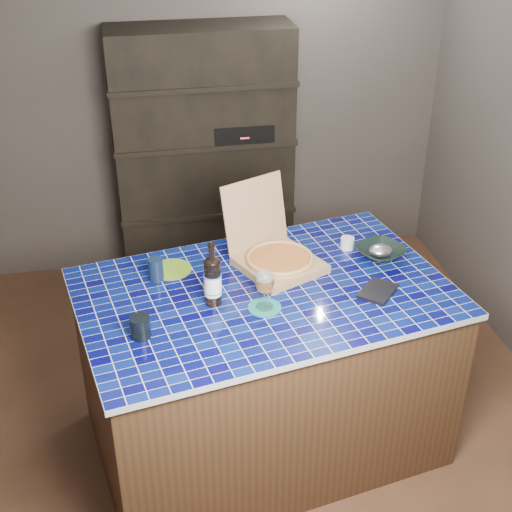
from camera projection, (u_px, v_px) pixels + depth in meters
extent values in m
plane|color=brown|center=(244.00, 405.00, 4.09)|extent=(3.50, 3.50, 0.00)
plane|color=#4D4643|center=(198.00, 100.00, 4.95)|extent=(3.50, 0.00, 3.50)
plane|color=#4D4643|center=(349.00, 488.00, 1.98)|extent=(3.50, 0.00, 3.50)
cube|color=black|center=(204.00, 159.00, 4.94)|extent=(1.20, 0.40, 1.80)
cube|color=black|center=(241.00, 128.00, 4.82)|extent=(0.40, 0.32, 0.12)
cube|color=#402E19|center=(264.00, 372.00, 3.63)|extent=(1.87, 1.36, 0.92)
cube|color=#040444|center=(265.00, 293.00, 3.39)|extent=(1.92, 1.41, 0.03)
cube|color=#A37354|center=(280.00, 265.00, 3.55)|extent=(0.48, 0.48, 0.04)
cube|color=#A37354|center=(255.00, 213.00, 3.61)|extent=(0.36, 0.22, 0.36)
cylinder|color=tan|center=(280.00, 260.00, 3.54)|extent=(0.33, 0.33, 0.01)
cylinder|color=maroon|center=(280.00, 258.00, 3.53)|extent=(0.29, 0.29, 0.01)
torus|color=tan|center=(280.00, 258.00, 3.53)|extent=(0.34, 0.34, 0.02)
cylinder|color=black|center=(213.00, 283.00, 3.24)|extent=(0.08, 0.08, 0.22)
ellipsoid|color=black|center=(212.00, 263.00, 3.18)|extent=(0.08, 0.08, 0.04)
cylinder|color=black|center=(212.00, 252.00, 3.16)|extent=(0.03, 0.03, 0.09)
cylinder|color=white|center=(213.00, 285.00, 3.24)|extent=(0.08, 0.08, 0.10)
cylinder|color=#3E7ED3|center=(213.00, 291.00, 3.26)|extent=(0.08, 0.08, 0.01)
cylinder|color=#3E7ED3|center=(212.00, 275.00, 3.22)|extent=(0.08, 0.08, 0.01)
cylinder|color=#167268|center=(265.00, 307.00, 3.26)|extent=(0.15, 0.15, 0.01)
cylinder|color=white|center=(265.00, 307.00, 3.25)|extent=(0.08, 0.08, 0.01)
cylinder|color=white|center=(265.00, 298.00, 3.23)|extent=(0.01, 0.01, 0.08)
ellipsoid|color=white|center=(265.00, 281.00, 3.18)|extent=(0.09, 0.09, 0.12)
cylinder|color=#AC761B|center=(265.00, 283.00, 3.19)|extent=(0.07, 0.07, 0.06)
cylinder|color=white|center=(265.00, 277.00, 3.17)|extent=(0.08, 0.08, 0.02)
cylinder|color=black|center=(140.00, 327.00, 3.05)|extent=(0.09, 0.09, 0.10)
cube|color=black|center=(378.00, 291.00, 3.37)|extent=(0.23, 0.24, 0.02)
imported|color=black|center=(380.00, 252.00, 3.64)|extent=(0.31, 0.31, 0.06)
ellipsoid|color=silver|center=(381.00, 250.00, 3.64)|extent=(0.13, 0.11, 0.06)
cylinder|color=silver|center=(347.00, 243.00, 3.72)|extent=(0.07, 0.07, 0.06)
cylinder|color=#0E1B33|center=(156.00, 269.00, 3.44)|extent=(0.07, 0.07, 0.11)
cylinder|color=olive|center=(171.00, 269.00, 3.55)|extent=(0.20, 0.20, 0.01)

